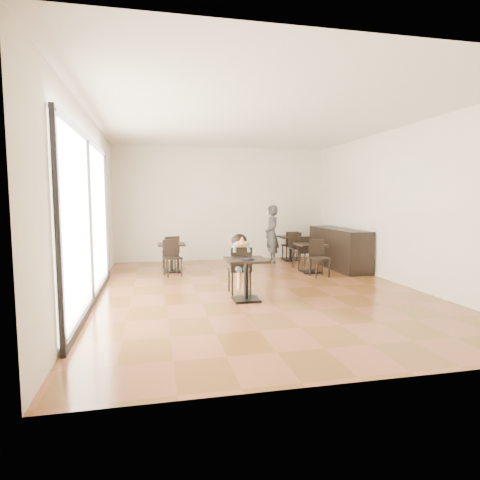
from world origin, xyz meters
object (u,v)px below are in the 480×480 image
object	(u,v)px
adult_patron	(272,234)
chair_mid_a	(302,252)
child_table	(246,280)
chair_back_a	(290,246)
cafe_table_back	(290,248)
child_chair	(239,270)
child	(239,264)
cafe_table_mid	(310,258)
chair_mid_b	(320,259)
cafe_table_left	(172,258)
chair_left_a	(171,252)
chair_back_b	(297,248)
chair_left_b	(173,258)

from	to	relation	value
adult_patron	chair_mid_a	world-z (taller)	adult_patron
child_table	chair_mid_a	xyz separation A→B (m)	(2.10, 2.82, 0.05)
child_table	chair_back_a	bearing A→B (deg)	61.85
cafe_table_back	child_chair	bearing A→B (deg)	-121.99
child	cafe_table_mid	size ratio (longest dim) A/B	1.60
child_table	cafe_table_mid	distance (m)	3.09
child	chair_mid_b	world-z (taller)	child
adult_patron	chair_mid_a	xyz separation A→B (m)	(0.47, -1.07, -0.37)
child_chair	chair_mid_b	bearing A→B (deg)	-150.79
child	adult_patron	xyz separation A→B (m)	(1.62, 3.34, 0.24)
chair_mid_a	cafe_table_mid	bearing A→B (deg)	86.58
adult_patron	child_table	bearing A→B (deg)	-25.45
cafe_table_left	cafe_table_back	distance (m)	3.59
cafe_table_mid	chair_left_a	bearing A→B (deg)	157.67
cafe_table_mid	chair_mid_b	world-z (taller)	chair_mid_b
adult_patron	cafe_table_mid	size ratio (longest dim) A/B	2.29
adult_patron	cafe_table_back	world-z (taller)	adult_patron
cafe_table_back	chair_mid_b	bearing A→B (deg)	-94.10
child_chair	cafe_table_left	size ratio (longest dim) A/B	1.28
cafe_table_left	chair_left_a	bearing A→B (deg)	90.00
cafe_table_back	chair_back_a	distance (m)	0.09
chair_left_a	cafe_table_left	bearing A→B (deg)	77.35
cafe_table_left	chair_back_a	bearing A→B (deg)	19.44
chair_mid_a	chair_back_b	distance (m)	0.84
child	child_chair	bearing A→B (deg)	0.00
child_table	chair_mid_b	size ratio (longest dim) A/B	0.88
cafe_table_back	chair_left_b	world-z (taller)	chair_left_b
chair_left_b	child_table	bearing A→B (deg)	-78.30
child_table	chair_left_a	xyz separation A→B (m)	(-1.13, 3.60, 0.05)
chair_mid_a	child_table	bearing A→B (deg)	49.97
cafe_table_back	chair_left_b	size ratio (longest dim) A/B	0.84
cafe_table_left	adult_patron	bearing A→B (deg)	17.00
child	chair_left_a	world-z (taller)	child
child_chair	cafe_table_mid	bearing A→B (deg)	-140.60
child_table	cafe_table_mid	size ratio (longest dim) A/B	1.06
child_table	chair_back_b	distance (m)	4.29
adult_patron	child_chair	bearing A→B (deg)	-28.72
child_table	chair_left_b	size ratio (longest dim) A/B	0.89
child_chair	chair_left_b	distance (m)	2.25
cafe_table_mid	chair_mid_b	size ratio (longest dim) A/B	0.83
cafe_table_left	chair_mid_a	world-z (taller)	chair_mid_a
chair_mid_b	chair_left_b	size ratio (longest dim) A/B	1.01
chair_mid_a	chair_back_a	bearing A→B (deg)	-100.49
cafe_table_mid	chair_left_a	world-z (taller)	chair_left_a
chair_back_b	cafe_table_mid	bearing A→B (deg)	-100.16
cafe_table_back	chair_back_a	bearing A→B (deg)	90.00
child_table	child_chair	xyz separation A→B (m)	(0.00, 0.55, 0.07)
chair_back_b	child	bearing A→B (deg)	-129.14
cafe_table_back	chair_mid_a	bearing A→B (deg)	-97.37
child_chair	child	size ratio (longest dim) A/B	0.79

